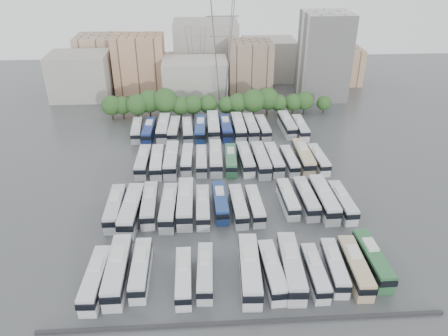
{
  "coord_description": "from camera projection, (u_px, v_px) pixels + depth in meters",
  "views": [
    {
      "loc": [
        -5.39,
        -74.89,
        47.35
      ],
      "look_at": [
        -0.27,
        6.05,
        3.0
      ],
      "focal_mm": 35.0,
      "sensor_mm": 36.0,
      "label": 1
    }
  ],
  "objects": [
    {
      "name": "bus_r2_s2",
      "position": [
        157.0,
        161.0,
        97.53
      ],
      "size": [
        2.78,
        12.0,
        3.75
      ],
      "rotation": [
        0.0,
        0.0,
        0.01
      ],
      "color": "white",
      "rests_on": "ground"
    },
    {
      "name": "bus_r3_s12",
      "position": [
        287.0,
        124.0,
        115.98
      ],
      "size": [
        3.22,
        12.66,
        3.94
      ],
      "rotation": [
        0.0,
        0.0,
        0.04
      ],
      "color": "silver",
      "rests_on": "ground"
    },
    {
      "name": "bus_r3_s8",
      "position": [
        238.0,
        127.0,
        114.42
      ],
      "size": [
        3.09,
        13.05,
        4.08
      ],
      "rotation": [
        0.0,
        0.0,
        0.02
      ],
      "color": "silver",
      "rests_on": "ground"
    },
    {
      "name": "bus_r0_s8",
      "position": [
        272.0,
        271.0,
        66.27
      ],
      "size": [
        3.13,
        11.88,
        3.69
      ],
      "rotation": [
        0.0,
        0.0,
        0.05
      ],
      "color": "silver",
      "rests_on": "ground"
    },
    {
      "name": "bus_r3_s9",
      "position": [
        251.0,
        127.0,
        114.6
      ],
      "size": [
        3.14,
        12.51,
        3.9
      ],
      "rotation": [
        0.0,
        0.0,
        0.03
      ],
      "color": "silver",
      "rests_on": "ground"
    },
    {
      "name": "bus_r1_s10",
      "position": [
        288.0,
        198.0,
        84.35
      ],
      "size": [
        2.79,
        11.18,
        3.48
      ],
      "rotation": [
        0.0,
        0.0,
        0.03
      ],
      "color": "silver",
      "rests_on": "ground"
    },
    {
      "name": "bus_r2_s5",
      "position": [
        202.0,
        160.0,
        98.33
      ],
      "size": [
        2.55,
        11.03,
        3.45
      ],
      "rotation": [
        0.0,
        0.0,
        -0.01
      ],
      "color": "silver",
      "rests_on": "ground"
    },
    {
      "name": "bus_r0_s9",
      "position": [
        291.0,
        267.0,
        66.77
      ],
      "size": [
        3.48,
        13.4,
        4.17
      ],
      "rotation": [
        0.0,
        0.0,
        -0.04
      ],
      "color": "silver",
      "rests_on": "ground"
    },
    {
      "name": "bus_r3_s3",
      "position": [
        174.0,
        129.0,
        113.27
      ],
      "size": [
        3.13,
        11.88,
        3.69
      ],
      "rotation": [
        0.0,
        0.0,
        -0.05
      ],
      "color": "silver",
      "rests_on": "ground"
    },
    {
      "name": "bus_r0_s11",
      "position": [
        334.0,
        266.0,
        67.34
      ],
      "size": [
        2.95,
        11.09,
        3.45
      ],
      "rotation": [
        0.0,
        0.0,
        -0.05
      ],
      "color": "silver",
      "rests_on": "ground"
    },
    {
      "name": "bus_r2_s9",
      "position": [
        261.0,
        160.0,
        98.06
      ],
      "size": [
        3.26,
        12.92,
        4.02
      ],
      "rotation": [
        0.0,
        0.0,
        0.04
      ],
      "color": "silver",
      "rests_on": "ground"
    },
    {
      "name": "bus_r0_s2",
      "position": [
        141.0,
        269.0,
        66.67
      ],
      "size": [
        2.61,
        11.83,
        3.71
      ],
      "rotation": [
        0.0,
        0.0,
        -0.0
      ],
      "color": "silver",
      "rests_on": "ground"
    },
    {
      "name": "bus_r1_s7",
      "position": [
        238.0,
        206.0,
        82.1
      ],
      "size": [
        2.98,
        11.48,
        3.57
      ],
      "rotation": [
        0.0,
        0.0,
        0.04
      ],
      "color": "silver",
      "rests_on": "ground"
    },
    {
      "name": "bus_r2_s13",
      "position": [
        318.0,
        159.0,
        98.9
      ],
      "size": [
        2.97,
        11.17,
        3.47
      ],
      "rotation": [
        0.0,
        0.0,
        0.05
      ],
      "color": "silver",
      "rests_on": "ground"
    },
    {
      "name": "bus_r1_s4",
      "position": [
        185.0,
        203.0,
        82.4
      ],
      "size": [
        3.17,
        13.55,
        4.24
      ],
      "rotation": [
        0.0,
        0.0,
        -0.02
      ],
      "color": "silver",
      "rests_on": "ground"
    },
    {
      "name": "bus_r3_s13",
      "position": [
        300.0,
        127.0,
        114.56
      ],
      "size": [
        2.58,
        11.58,
        3.63
      ],
      "rotation": [
        0.0,
        0.0,
        0.0
      ],
      "color": "silver",
      "rests_on": "ground"
    },
    {
      "name": "bus_r1_s0",
      "position": [
        115.0,
        208.0,
        81.25
      ],
      "size": [
        2.7,
        12.29,
        3.85
      ],
      "rotation": [
        0.0,
        0.0,
        0.0
      ],
      "color": "silver",
      "rests_on": "ground"
    },
    {
      "name": "bus_r1_s5",
      "position": [
        203.0,
        206.0,
        81.8
      ],
      "size": [
        2.62,
        11.53,
        3.61
      ],
      "rotation": [
        0.0,
        0.0,
        -0.01
      ],
      "color": "silver",
      "rests_on": "ground"
    },
    {
      "name": "bus_r1_s13",
      "position": [
        342.0,
        202.0,
        83.2
      ],
      "size": [
        2.92,
        11.67,
        3.64
      ],
      "rotation": [
        0.0,
        0.0,
        0.03
      ],
      "color": "silver",
      "rests_on": "ground"
    },
    {
      "name": "bus_r1_s1",
      "position": [
        132.0,
        209.0,
        80.39
      ],
      "size": [
        3.64,
        13.71,
        4.26
      ],
      "rotation": [
        0.0,
        0.0,
        -0.05
      ],
      "color": "silver",
      "rests_on": "ground"
    },
    {
      "name": "bus_r3_s0",
      "position": [
        137.0,
        130.0,
        113.26
      ],
      "size": [
        2.92,
        11.23,
        3.49
      ],
      "rotation": [
        0.0,
        0.0,
        0.04
      ],
      "color": "silver",
      "rests_on": "ground"
    },
    {
      "name": "bus_r0_s1",
      "position": [
        118.0,
        270.0,
        66.04
      ],
      "size": [
        2.99,
        13.56,
        4.25
      ],
      "rotation": [
        0.0,
        0.0,
        0.0
      ],
      "color": "silver",
      "rests_on": "ground"
    },
    {
      "name": "bus_r0_s0",
      "position": [
        96.0,
        279.0,
        64.68
      ],
      "size": [
        3.09,
        12.18,
        3.79
      ],
      "rotation": [
        0.0,
        0.0,
        -0.04
      ],
      "color": "silver",
      "rests_on": "ground"
    },
    {
      "name": "bus_r1_s11",
      "position": [
        306.0,
        198.0,
        84.3
      ],
      "size": [
        3.0,
        11.98,
        3.73
      ],
      "rotation": [
        0.0,
        0.0,
        0.03
      ],
      "color": "silver",
      "rests_on": "ground"
    },
    {
      "name": "bus_r2_s3",
      "position": [
        171.0,
        159.0,
        98.07
      ],
      "size": [
        3.17,
        13.12,
        4.1
      ],
      "rotation": [
        0.0,
        0.0,
        -0.02
      ],
      "color": "silver",
      "rests_on": "ground"
    },
    {
      "name": "bus_r1_s6",
      "position": [
        220.0,
        202.0,
        83.26
      ],
      "size": [
        2.78,
        11.42,
        3.56
      ],
      "rotation": [
        0.0,
        0.0,
        0.03
      ],
      "color": "navy",
      "rests_on": "ground"
    },
    {
      "name": "bus_r0_s10",
      "position": [
        315.0,
        272.0,
        66.28
      ],
      "size": [
        2.36,
        10.81,
        3.39
      ],
      "rotation": [
        0.0,
        0.0,
        -0.0
      ],
      "color": "silver",
      "rests_on": "ground"
    },
    {
      "name": "bus_r2_s12",
      "position": [
        303.0,
        156.0,
        99.26
      ],
      "size": [
        2.88,
        13.18,
        4.13
      ],
      "rotation": [
        0.0,
        0.0,
        0.0
      ],
      "color": "beige",
      "rests_on": "ground"
    },
    {
      "name": "bus_r3_s4",
      "position": [
        187.0,
        130.0,
        113.15
      ],
      "size": [
        2.99,
        11.51,
        3.58
      ],
      "rotation": [
        0.0,
        0.0,
        0.04
      ],
      "color": "silver",
      "rests_on": "ground"
    },
    {
      "name": "bus_r2_s6",
      "position": [
        216.0,
        158.0,
        98.91
      ],
      "size": [
        3.13,
        12.94,
        4.04
      ],
      "rotation": [
        0.0,
        0.0,
        -0.03
      ],
      "color": "silver",
      "rests_on": "ground"
    },
    {
      "name": "bus_r2_s1",
      "position": [
        143.0,
        161.0,
        97.62
      ],
      "size": [
        2.85,
        11.87,
        3.71
      ],
      "rotation": [
        0.0,
        0.0,
        -0.02
      ],
      "color": "silver",
      "rests_on": "ground"
    },
    {
      "name": "bus_r3_s5",
      "position": [
        200.0,
        129.0,
        113.34
      ],
      "size": [
        3.29,
        12.45,
        3.87
      ],
      "rotation": [
        0.0,
        0.0,
        -0.05
      ],
      "color": "navy",
      "rests_on": "ground"
    },
    {
      "name": "bus_r0_s13",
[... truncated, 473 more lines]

